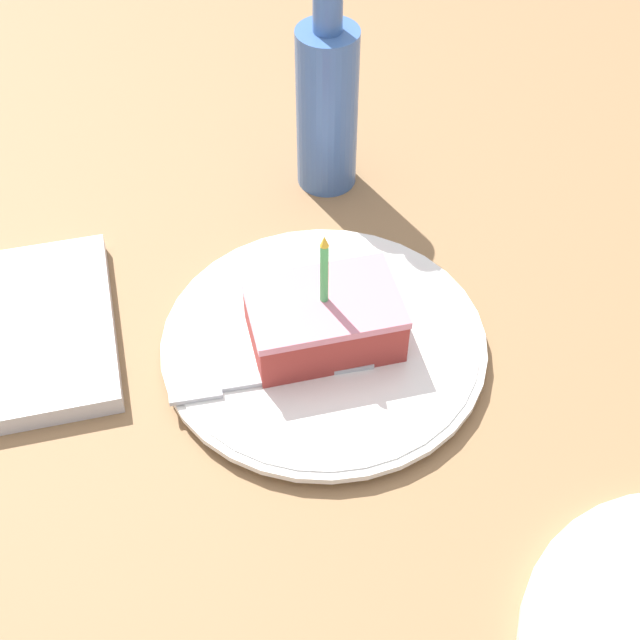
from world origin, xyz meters
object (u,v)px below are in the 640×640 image
(plate, at_px, (320,344))
(fork, at_px, (257,380))
(bottle, at_px, (327,103))
(cake_slice, at_px, (324,319))

(plate, bearing_deg, fork, 118.02)
(fork, bearing_deg, bottle, -25.45)
(fork, distance_m, bottle, 0.31)
(cake_slice, height_order, bottle, bottle)
(plate, distance_m, bottle, 0.26)
(plate, xyz_separation_m, bottle, (0.24, -0.06, 0.09))
(cake_slice, xyz_separation_m, bottle, (0.24, -0.06, 0.06))
(plate, height_order, fork, fork)
(fork, bearing_deg, cake_slice, -63.32)
(bottle, bearing_deg, plate, 164.75)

